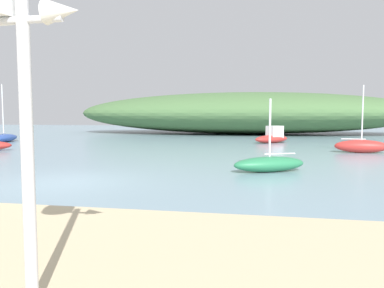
{
  "coord_description": "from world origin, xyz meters",
  "views": [
    {
      "loc": [
        5.85,
        -10.35,
        2.06
      ],
      "look_at": [
        3.1,
        4.4,
        0.88
      ],
      "focal_mm": 34.67,
      "sensor_mm": 36.0,
      "label": 1
    }
  ],
  "objects": [
    {
      "name": "distant_hill",
      "position": [
        3.97,
        31.11,
        2.27
      ],
      "size": [
        37.72,
        13.82,
        4.54
      ],
      "primitive_type": "ellipsoid",
      "color": "#476B3D",
      "rests_on": "ground"
    },
    {
      "name": "motorboat_by_sandbar",
      "position": [
        6.7,
        17.6,
        0.45
      ],
      "size": [
        2.95,
        2.82,
        1.26
      ],
      "color": "#B72D28",
      "rests_on": "ground"
    },
    {
      "name": "sailboat_off_point",
      "position": [
        6.17,
        3.27,
        0.29
      ],
      "size": [
        2.86,
        2.03,
        2.64
      ],
      "color": "#287A4C",
      "rests_on": "ground"
    },
    {
      "name": "ground_plane",
      "position": [
        0.0,
        0.0,
        0.0
      ],
      "size": [
        120.0,
        120.0,
        0.0
      ],
      "primitive_type": "plane",
      "color": "#7A99A8"
    },
    {
      "name": "sailboat_west_reach",
      "position": [
        -13.46,
        14.77,
        0.32
      ],
      "size": [
        1.99,
        3.78,
        4.38
      ],
      "color": "#2D4C9E",
      "rests_on": "ground"
    },
    {
      "name": "sailboat_inner_mooring",
      "position": [
        11.25,
        11.09,
        0.37
      ],
      "size": [
        2.83,
        1.05,
        3.67
      ],
      "color": "#B72D28",
      "rests_on": "ground"
    }
  ]
}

